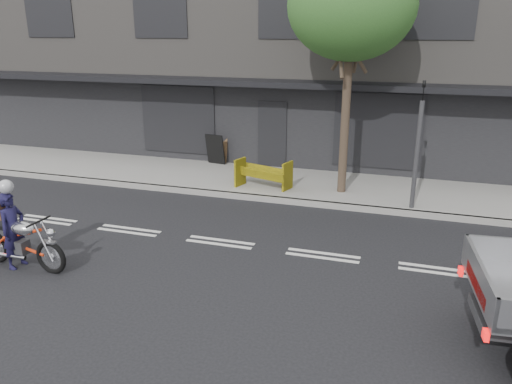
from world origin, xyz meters
The scene contains 10 objects.
ground centered at (0.00, 0.00, 0.00)m, with size 80.00×80.00×0.00m, color black.
sidewalk centered at (0.00, 4.70, 0.07)m, with size 32.00×3.20×0.15m, color gray.
kerb centered at (0.00, 3.10, 0.07)m, with size 32.00×0.20×0.15m, color gray.
building_main centered at (0.00, 11.30, 4.00)m, with size 26.00×10.00×8.00m, color slate.
street_tree centered at (2.20, 4.20, 5.28)m, with size 3.40×3.40×6.74m.
traffic_light_pole centered at (4.20, 3.35, 1.65)m, with size 0.12×0.12×3.50m.
motorcycle centered at (-3.44, -2.37, 0.58)m, with size 2.20×0.64×1.13m.
rider centered at (-3.60, -2.37, 0.81)m, with size 0.59×0.39×1.61m, color #161233.
construction_barrier centered at (-0.10, 3.63, 0.59)m, with size 1.58×0.63×0.89m, color yellow, non-canonical shape.
sandwich_board centered at (-2.48, 5.97, 0.69)m, with size 0.68×0.45×1.07m, color black, non-canonical shape.
Camera 1 is at (3.94, -9.90, 4.74)m, focal length 35.00 mm.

